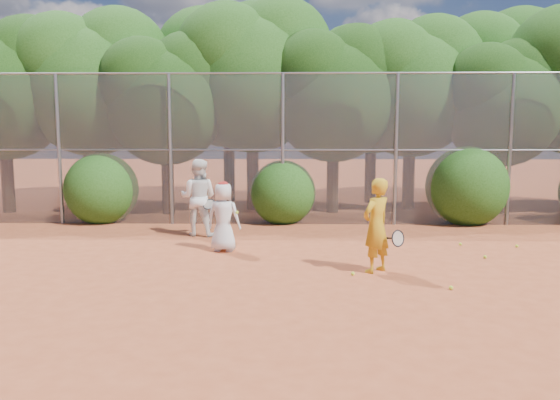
{
  "coord_description": "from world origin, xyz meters",
  "views": [
    {
      "loc": [
        -0.77,
        -8.53,
        2.5
      ],
      "look_at": [
        -1.0,
        2.5,
        1.1
      ],
      "focal_mm": 35.0,
      "sensor_mm": 36.0,
      "label": 1
    }
  ],
  "objects": [
    {
      "name": "ground",
      "position": [
        0.0,
        0.0,
        0.0
      ],
      "size": [
        80.0,
        80.0,
        0.0
      ],
      "primitive_type": "plane",
      "color": "#A64725",
      "rests_on": "ground"
    },
    {
      "name": "fence_back",
      "position": [
        -0.12,
        6.0,
        2.05
      ],
      "size": [
        20.05,
        0.09,
        4.03
      ],
      "color": "gray",
      "rests_on": "ground"
    },
    {
      "name": "tree_0",
      "position": [
        -9.44,
        8.04,
        3.93
      ],
      "size": [
        4.38,
        3.81,
        6.0
      ],
      "color": "black",
      "rests_on": "ground"
    },
    {
      "name": "tree_1",
      "position": [
        -6.94,
        8.54,
        4.16
      ],
      "size": [
        4.64,
        4.03,
        6.35
      ],
      "color": "black",
      "rests_on": "ground"
    },
    {
      "name": "tree_2",
      "position": [
        -4.45,
        7.83,
        3.58
      ],
      "size": [
        3.99,
        3.47,
        5.47
      ],
      "color": "black",
      "rests_on": "ground"
    },
    {
      "name": "tree_3",
      "position": [
        -1.94,
        8.84,
        4.4
      ],
      "size": [
        4.89,
        4.26,
        6.7
      ],
      "color": "black",
      "rests_on": "ground"
    },
    {
      "name": "tree_4",
      "position": [
        0.55,
        8.24,
        3.76
      ],
      "size": [
        4.19,
        3.64,
        5.73
      ],
      "color": "black",
      "rests_on": "ground"
    },
    {
      "name": "tree_5",
      "position": [
        3.06,
        9.04,
        4.05
      ],
      "size": [
        4.51,
        3.92,
        6.17
      ],
      "color": "black",
      "rests_on": "ground"
    },
    {
      "name": "tree_6",
      "position": [
        5.55,
        8.03,
        3.47
      ],
      "size": [
        3.86,
        3.36,
        5.29
      ],
      "color": "black",
      "rests_on": "ground"
    },
    {
      "name": "tree_9",
      "position": [
        -7.94,
        10.84,
        4.34
      ],
      "size": [
        4.83,
        4.2,
        6.62
      ],
      "color": "black",
      "rests_on": "ground"
    },
    {
      "name": "tree_10",
      "position": [
        -2.93,
        11.05,
        4.63
      ],
      "size": [
        5.15,
        4.48,
        7.06
      ],
      "color": "black",
      "rests_on": "ground"
    },
    {
      "name": "tree_11",
      "position": [
        2.06,
        10.64,
        4.16
      ],
      "size": [
        4.64,
        4.03,
        6.35
      ],
      "color": "black",
      "rests_on": "ground"
    },
    {
      "name": "tree_12",
      "position": [
        6.56,
        11.24,
        4.51
      ],
      "size": [
        5.02,
        4.37,
        6.88
      ],
      "color": "black",
      "rests_on": "ground"
    },
    {
      "name": "bush_0",
      "position": [
        -6.0,
        6.3,
        1.0
      ],
      "size": [
        2.0,
        2.0,
        2.0
      ],
      "primitive_type": "sphere",
      "color": "#1C4711",
      "rests_on": "ground"
    },
    {
      "name": "bush_1",
      "position": [
        -1.0,
        6.3,
        0.9
      ],
      "size": [
        1.8,
        1.8,
        1.8
      ],
      "primitive_type": "sphere",
      "color": "#1C4711",
      "rests_on": "ground"
    },
    {
      "name": "bush_2",
      "position": [
        4.0,
        6.3,
        1.1
      ],
      "size": [
        2.2,
        2.2,
        2.2
      ],
      "primitive_type": "sphere",
      "color": "#1C4711",
      "rests_on": "ground"
    },
    {
      "name": "player_yellow",
      "position": [
        0.73,
        1.0,
        0.84
      ],
      "size": [
        0.85,
        0.71,
        1.68
      ],
      "rotation": [
        0.0,
        0.0,
        3.89
      ],
      "color": "gold",
      "rests_on": "ground"
    },
    {
      "name": "player_teen",
      "position": [
        -2.18,
        2.64,
        0.73
      ],
      "size": [
        0.78,
        0.59,
        1.47
      ],
      "rotation": [
        0.0,
        0.0,
        2.94
      ],
      "color": "silver",
      "rests_on": "ground"
    },
    {
      "name": "player_white",
      "position": [
        -2.99,
        4.35,
        0.92
      ],
      "size": [
        1.0,
        0.87,
        1.84
      ],
      "rotation": [
        0.0,
        0.0,
        2.97
      ],
      "color": "white",
      "rests_on": "ground"
    },
    {
      "name": "ball_0",
      "position": [
        3.06,
        2.07,
        0.03
      ],
      "size": [
        0.07,
        0.07,
        0.07
      ],
      "primitive_type": "sphere",
      "color": "#B3D426",
      "rests_on": "ground"
    },
    {
      "name": "ball_1",
      "position": [
        4.1,
        3.11,
        0.03
      ],
      "size": [
        0.07,
        0.07,
        0.07
      ],
      "primitive_type": "sphere",
      "color": "#B3D426",
      "rests_on": "ground"
    },
    {
      "name": "ball_2",
      "position": [
        1.77,
        -0.09,
        0.03
      ],
      "size": [
        0.07,
        0.07,
        0.07
      ],
      "primitive_type": "sphere",
      "color": "#B3D426",
      "rests_on": "ground"
    },
    {
      "name": "ball_4",
      "position": [
        0.31,
        0.74,
        0.03
      ],
      "size": [
        0.07,
        0.07,
        0.07
      ],
      "primitive_type": "sphere",
      "color": "#B3D426",
      "rests_on": "ground"
    },
    {
      "name": "ball_5",
      "position": [
        2.95,
        3.3,
        0.03
      ],
      "size": [
        0.07,
        0.07,
        0.07
      ],
      "primitive_type": "sphere",
      "color": "#B3D426",
      "rests_on": "ground"
    }
  ]
}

